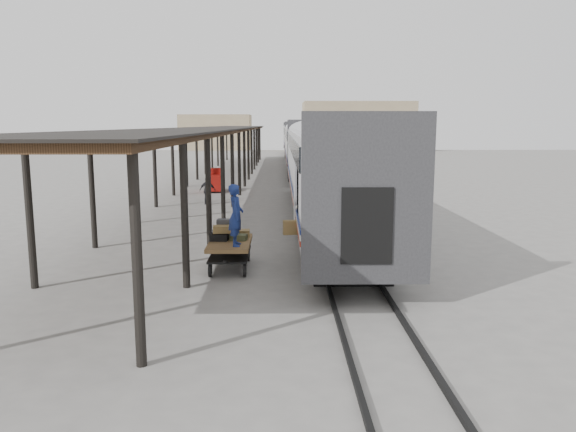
{
  "coord_description": "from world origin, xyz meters",
  "views": [
    {
      "loc": [
        1.21,
        -16.74,
        4.38
      ],
      "look_at": [
        1.42,
        -0.43,
        1.7
      ],
      "focal_mm": 35.0,
      "sensor_mm": 36.0,
      "label": 1
    }
  ],
  "objects_px": {
    "pedestrian": "(208,190)",
    "luggage_tug": "(215,181)",
    "porter": "(236,215)",
    "baggage_cart": "(230,248)"
  },
  "relations": [
    {
      "from": "pedestrian",
      "to": "luggage_tug",
      "type": "bearing_deg",
      "value": -77.29
    },
    {
      "from": "porter",
      "to": "pedestrian",
      "type": "distance_m",
      "value": 14.89
    },
    {
      "from": "luggage_tug",
      "to": "porter",
      "type": "bearing_deg",
      "value": -85.05
    },
    {
      "from": "luggage_tug",
      "to": "porter",
      "type": "height_order",
      "value": "porter"
    },
    {
      "from": "luggage_tug",
      "to": "pedestrian",
      "type": "bearing_deg",
      "value": -90.54
    },
    {
      "from": "porter",
      "to": "baggage_cart",
      "type": "bearing_deg",
      "value": 18.84
    },
    {
      "from": "baggage_cart",
      "to": "luggage_tug",
      "type": "relative_size",
      "value": 1.36
    },
    {
      "from": "luggage_tug",
      "to": "pedestrian",
      "type": "xyz_separation_m",
      "value": [
        0.3,
        -5.89,
        0.08
      ]
    },
    {
      "from": "baggage_cart",
      "to": "pedestrian",
      "type": "relative_size",
      "value": 1.55
    },
    {
      "from": "luggage_tug",
      "to": "porter",
      "type": "xyz_separation_m",
      "value": [
        3.02,
        -20.49,
        1.07
      ]
    }
  ]
}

